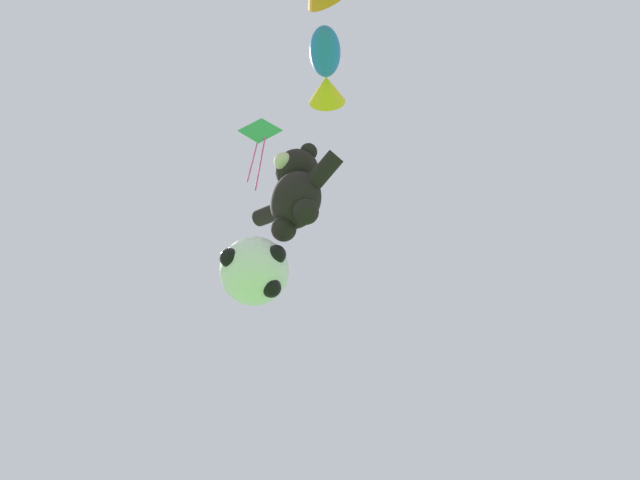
{
  "coord_description": "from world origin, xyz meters",
  "views": [
    {
      "loc": [
        3.95,
        0.35,
        1.52
      ],
      "look_at": [
        -0.42,
        4.82,
        8.59
      ],
      "focal_mm": 35.0,
      "sensor_mm": 36.0,
      "label": 1
    }
  ],
  "objects_px": {
    "teddy_bear_kite": "(296,190)",
    "fish_kite_cobalt": "(326,71)",
    "soccer_ball_kite": "(255,271)",
    "diamond_kite": "(259,138)"
  },
  "relations": [
    {
      "from": "soccer_ball_kite",
      "to": "diamond_kite",
      "type": "height_order",
      "value": "diamond_kite"
    },
    {
      "from": "soccer_ball_kite",
      "to": "fish_kite_cobalt",
      "type": "distance_m",
      "value": 4.42
    },
    {
      "from": "teddy_bear_kite",
      "to": "diamond_kite",
      "type": "distance_m",
      "value": 3.73
    },
    {
      "from": "teddy_bear_kite",
      "to": "fish_kite_cobalt",
      "type": "height_order",
      "value": "fish_kite_cobalt"
    },
    {
      "from": "fish_kite_cobalt",
      "to": "soccer_ball_kite",
      "type": "bearing_deg",
      "value": 176.6
    },
    {
      "from": "soccer_ball_kite",
      "to": "diamond_kite",
      "type": "xyz_separation_m",
      "value": [
        -0.73,
        0.27,
        4.82
      ]
    },
    {
      "from": "soccer_ball_kite",
      "to": "teddy_bear_kite",
      "type": "bearing_deg",
      "value": 6.14
    },
    {
      "from": "fish_kite_cobalt",
      "to": "diamond_kite",
      "type": "xyz_separation_m",
      "value": [
        -2.33,
        0.37,
        0.7
      ]
    },
    {
      "from": "diamond_kite",
      "to": "soccer_ball_kite",
      "type": "bearing_deg",
      "value": -20.52
    },
    {
      "from": "teddy_bear_kite",
      "to": "soccer_ball_kite",
      "type": "height_order",
      "value": "teddy_bear_kite"
    }
  ]
}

